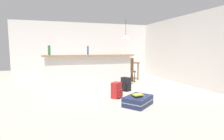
{
  "coord_description": "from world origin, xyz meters",
  "views": [
    {
      "loc": [
        -1.52,
        -5.61,
        1.31
      ],
      "look_at": [
        0.28,
        0.08,
        0.6
      ],
      "focal_mm": 29.29,
      "sensor_mm": 36.0,
      "label": 1
    }
  ],
  "objects_px": {
    "bottle_blue": "(88,50)",
    "dining_table": "(124,64)",
    "pendant_lamp": "(126,37)",
    "bottle_green": "(49,50)",
    "book_stack": "(137,95)",
    "bottle_white": "(124,51)",
    "dining_chair_near_partition": "(129,69)",
    "backpack_red": "(117,90)",
    "suitcase_flat_navy": "(138,101)",
    "backpack_black": "(126,84)"
  },
  "relations": [
    {
      "from": "dining_table",
      "to": "suitcase_flat_navy",
      "type": "xyz_separation_m",
      "value": [
        -0.99,
        -3.45,
        -0.54
      ]
    },
    {
      "from": "bottle_green",
      "to": "dining_table",
      "type": "distance_m",
      "value": 3.29
    },
    {
      "from": "bottle_green",
      "to": "dining_chair_near_partition",
      "type": "distance_m",
      "value": 3.14
    },
    {
      "from": "bottle_blue",
      "to": "bottle_white",
      "type": "xyz_separation_m",
      "value": [
        1.27,
        -0.0,
        -0.04
      ]
    },
    {
      "from": "backpack_black",
      "to": "book_stack",
      "type": "relative_size",
      "value": 1.66
    },
    {
      "from": "bottle_green",
      "to": "pendant_lamp",
      "type": "xyz_separation_m",
      "value": [
        2.97,
        1.26,
        0.52
      ]
    },
    {
      "from": "suitcase_flat_navy",
      "to": "bottle_green",
      "type": "bearing_deg",
      "value": 132.78
    },
    {
      "from": "suitcase_flat_navy",
      "to": "pendant_lamp",
      "type": "bearing_deg",
      "value": 73.07
    },
    {
      "from": "pendant_lamp",
      "to": "book_stack",
      "type": "xyz_separation_m",
      "value": [
        -1.05,
        -3.37,
        -1.53
      ]
    },
    {
      "from": "dining_table",
      "to": "backpack_red",
      "type": "distance_m",
      "value": 2.99
    },
    {
      "from": "dining_chair_near_partition",
      "to": "suitcase_flat_navy",
      "type": "relative_size",
      "value": 1.09
    },
    {
      "from": "backpack_black",
      "to": "bottle_white",
      "type": "bearing_deg",
      "value": 73.52
    },
    {
      "from": "bottle_white",
      "to": "book_stack",
      "type": "xyz_separation_m",
      "value": [
        -0.56,
        -2.3,
        -0.96
      ]
    },
    {
      "from": "bottle_white",
      "to": "backpack_black",
      "type": "distance_m",
      "value": 1.33
    },
    {
      "from": "dining_table",
      "to": "pendant_lamp",
      "type": "xyz_separation_m",
      "value": [
        0.03,
        -0.08,
        1.13
      ]
    },
    {
      "from": "pendant_lamp",
      "to": "dining_chair_near_partition",
      "type": "bearing_deg",
      "value": -93.17
    },
    {
      "from": "bottle_green",
      "to": "book_stack",
      "type": "distance_m",
      "value": 3.02
    },
    {
      "from": "pendant_lamp",
      "to": "backpack_black",
      "type": "relative_size",
      "value": 1.99
    },
    {
      "from": "suitcase_flat_navy",
      "to": "backpack_black",
      "type": "distance_m",
      "value": 1.49
    },
    {
      "from": "dining_chair_near_partition",
      "to": "backpack_red",
      "type": "xyz_separation_m",
      "value": [
        -1.26,
        -2.13,
        -0.31
      ]
    },
    {
      "from": "dining_chair_near_partition",
      "to": "suitcase_flat_navy",
      "type": "height_order",
      "value": "dining_chair_near_partition"
    },
    {
      "from": "dining_chair_near_partition",
      "to": "book_stack",
      "type": "distance_m",
      "value": 3.09
    },
    {
      "from": "dining_table",
      "to": "pendant_lamp",
      "type": "relative_size",
      "value": 1.32
    },
    {
      "from": "book_stack",
      "to": "bottle_green",
      "type": "bearing_deg",
      "value": 132.23
    },
    {
      "from": "bottle_green",
      "to": "book_stack",
      "type": "height_order",
      "value": "bottle_green"
    },
    {
      "from": "bottle_white",
      "to": "backpack_red",
      "type": "bearing_deg",
      "value": -117.32
    },
    {
      "from": "dining_chair_near_partition",
      "to": "backpack_black",
      "type": "distance_m",
      "value": 1.63
    },
    {
      "from": "bottle_white",
      "to": "suitcase_flat_navy",
      "type": "bearing_deg",
      "value": -102.99
    },
    {
      "from": "bottle_blue",
      "to": "backpack_red",
      "type": "bearing_deg",
      "value": -72.59
    },
    {
      "from": "bottle_blue",
      "to": "dining_table",
      "type": "height_order",
      "value": "bottle_blue"
    },
    {
      "from": "bottle_green",
      "to": "book_stack",
      "type": "relative_size",
      "value": 1.15
    },
    {
      "from": "bottle_white",
      "to": "dining_chair_near_partition",
      "type": "relative_size",
      "value": 0.22
    },
    {
      "from": "backpack_red",
      "to": "bottle_blue",
      "type": "bearing_deg",
      "value": 107.41
    },
    {
      "from": "bottle_green",
      "to": "dining_table",
      "type": "bearing_deg",
      "value": 24.58
    },
    {
      "from": "dining_chair_near_partition",
      "to": "suitcase_flat_navy",
      "type": "xyz_separation_m",
      "value": [
        -1.0,
        -2.89,
        -0.41
      ]
    },
    {
      "from": "dining_table",
      "to": "book_stack",
      "type": "height_order",
      "value": "dining_table"
    },
    {
      "from": "pendant_lamp",
      "to": "backpack_red",
      "type": "distance_m",
      "value": 3.3
    },
    {
      "from": "bottle_green",
      "to": "suitcase_flat_navy",
      "type": "height_order",
      "value": "bottle_green"
    },
    {
      "from": "bottle_blue",
      "to": "book_stack",
      "type": "xyz_separation_m",
      "value": [
        0.71,
        -2.3,
        -1.0
      ]
    },
    {
      "from": "dining_chair_near_partition",
      "to": "bottle_green",
      "type": "bearing_deg",
      "value": -164.94
    },
    {
      "from": "pendant_lamp",
      "to": "bottle_green",
      "type": "bearing_deg",
      "value": -156.95
    },
    {
      "from": "suitcase_flat_navy",
      "to": "backpack_red",
      "type": "height_order",
      "value": "backpack_red"
    },
    {
      "from": "dining_table",
      "to": "pendant_lamp",
      "type": "height_order",
      "value": "pendant_lamp"
    },
    {
      "from": "bottle_white",
      "to": "pendant_lamp",
      "type": "distance_m",
      "value": 1.31
    },
    {
      "from": "book_stack",
      "to": "bottle_white",
      "type": "bearing_deg",
      "value": 76.39
    },
    {
      "from": "dining_table",
      "to": "pendant_lamp",
      "type": "distance_m",
      "value": 1.14
    },
    {
      "from": "bottle_white",
      "to": "backpack_red",
      "type": "xyz_separation_m",
      "value": [
        -0.79,
        -1.53,
        -1.01
      ]
    },
    {
      "from": "suitcase_flat_navy",
      "to": "backpack_black",
      "type": "xyz_separation_m",
      "value": [
        0.28,
        1.46,
        0.09
      ]
    },
    {
      "from": "bottle_blue",
      "to": "bottle_green",
      "type": "bearing_deg",
      "value": -170.91
    },
    {
      "from": "bottle_white",
      "to": "bottle_blue",
      "type": "bearing_deg",
      "value": 179.88
    }
  ]
}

